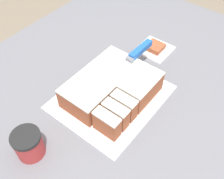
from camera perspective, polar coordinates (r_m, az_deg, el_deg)
The scene contains 7 objects.
countertop at distance 1.29m, azimuth 0.65°, elevation -14.17°, with size 1.40×1.10×0.91m.
cake_board at distance 0.89m, azimuth 0.00°, elevation -1.80°, with size 0.36×0.31×0.01m.
cake at distance 0.86m, azimuth -0.00°, elevation 0.24°, with size 0.28×0.23×0.08m.
knife at distance 0.91m, azimuth 4.78°, elevation 7.31°, with size 0.33×0.03×0.02m.
coffee_cup at distance 0.77m, azimuth -17.71°, elevation -11.28°, with size 0.08×0.08×0.09m.
paper_napkin at distance 1.08m, azimuth 9.26°, elevation 8.62°, with size 0.12×0.12×0.01m.
brownie at distance 1.08m, azimuth 9.34°, elevation 9.15°, with size 0.06×0.06×0.02m.
Camera 1 is at (-0.47, -0.35, 1.60)m, focal length 42.00 mm.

